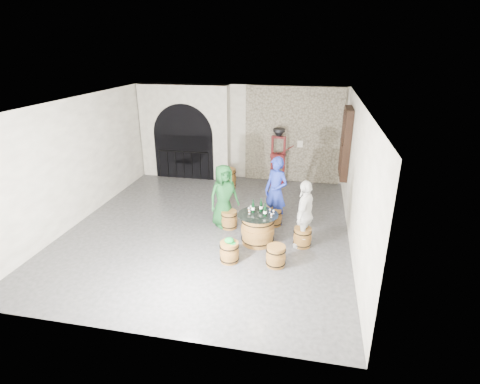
% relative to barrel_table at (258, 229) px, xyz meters
% --- Properties ---
extents(ground, '(8.00, 8.00, 0.00)m').
position_rel_barrel_table_xyz_m(ground, '(-1.34, 0.59, -0.37)').
color(ground, '#2D2E30').
rests_on(ground, ground).
extents(wall_back, '(8.00, 0.00, 8.00)m').
position_rel_barrel_table_xyz_m(wall_back, '(-1.34, 4.59, 1.23)').
color(wall_back, silver).
rests_on(wall_back, ground).
extents(wall_front, '(8.00, 0.00, 8.00)m').
position_rel_barrel_table_xyz_m(wall_front, '(-1.34, -3.41, 1.23)').
color(wall_front, silver).
rests_on(wall_front, ground).
extents(wall_left, '(0.00, 8.00, 8.00)m').
position_rel_barrel_table_xyz_m(wall_left, '(-4.84, 0.59, 1.23)').
color(wall_left, silver).
rests_on(wall_left, ground).
extents(wall_right, '(0.00, 8.00, 8.00)m').
position_rel_barrel_table_xyz_m(wall_right, '(2.16, 0.59, 1.23)').
color(wall_right, silver).
rests_on(wall_right, ground).
extents(ceiling, '(8.00, 8.00, 0.00)m').
position_rel_barrel_table_xyz_m(ceiling, '(-1.34, 0.59, 2.83)').
color(ceiling, beige).
rests_on(ceiling, wall_back).
extents(stone_facing_panel, '(3.20, 0.12, 3.18)m').
position_rel_barrel_table_xyz_m(stone_facing_panel, '(0.46, 4.53, 1.23)').
color(stone_facing_panel, gray).
rests_on(stone_facing_panel, ground).
extents(arched_opening, '(3.10, 0.60, 3.19)m').
position_rel_barrel_table_xyz_m(arched_opening, '(-3.24, 4.33, 1.21)').
color(arched_opening, silver).
rests_on(arched_opening, ground).
extents(shuttered_window, '(0.23, 1.10, 2.00)m').
position_rel_barrel_table_xyz_m(shuttered_window, '(2.04, 2.99, 1.43)').
color(shuttered_window, black).
rests_on(shuttered_window, wall_right).
extents(barrel_table, '(0.96, 0.96, 0.74)m').
position_rel_barrel_table_xyz_m(barrel_table, '(0.00, 0.00, 0.00)').
color(barrel_table, brown).
rests_on(barrel_table, ground).
extents(barrel_stool_left, '(0.43, 0.43, 0.47)m').
position_rel_barrel_table_xyz_m(barrel_stool_left, '(-0.84, 0.63, -0.14)').
color(barrel_stool_left, brown).
rests_on(barrel_stool_left, ground).
extents(barrel_stool_far, '(0.43, 0.43, 0.47)m').
position_rel_barrel_table_xyz_m(barrel_stool_far, '(0.27, 1.02, -0.14)').
color(barrel_stool_far, brown).
rests_on(barrel_stool_far, ground).
extents(barrel_stool_right, '(0.43, 0.43, 0.47)m').
position_rel_barrel_table_xyz_m(barrel_stool_right, '(1.05, 0.05, -0.14)').
color(barrel_stool_right, brown).
rests_on(barrel_stool_right, ground).
extents(barrel_stool_near_right, '(0.43, 0.43, 0.47)m').
position_rel_barrel_table_xyz_m(barrel_stool_near_right, '(0.54, -0.91, -0.14)').
color(barrel_stool_near_right, brown).
rests_on(barrel_stool_near_right, ground).
extents(barrel_stool_near_left, '(0.43, 0.43, 0.47)m').
position_rel_barrel_table_xyz_m(barrel_stool_near_left, '(-0.47, -0.94, -0.14)').
color(barrel_stool_near_left, brown).
rests_on(barrel_stool_near_left, ground).
extents(green_cap, '(0.25, 0.21, 0.11)m').
position_rel_barrel_table_xyz_m(green_cap, '(-0.47, -0.94, 0.14)').
color(green_cap, '#0B7E29').
rests_on(green_cap, barrel_stool_near_left).
extents(person_green, '(0.95, 0.93, 1.65)m').
position_rel_barrel_table_xyz_m(person_green, '(-1.00, 0.75, 0.46)').
color(person_green, '#13451D').
rests_on(person_green, ground).
extents(person_blue, '(0.79, 0.72, 1.81)m').
position_rel_barrel_table_xyz_m(person_blue, '(0.29, 1.11, 0.54)').
color(person_blue, navy).
rests_on(person_blue, ground).
extents(person_white, '(0.62, 1.03, 1.64)m').
position_rel_barrel_table_xyz_m(person_white, '(1.07, 0.05, 0.45)').
color(person_white, silver).
rests_on(person_white, ground).
extents(wine_bottle_left, '(0.08, 0.08, 0.32)m').
position_rel_barrel_table_xyz_m(wine_bottle_left, '(-0.13, 0.08, 0.51)').
color(wine_bottle_left, black).
rests_on(wine_bottle_left, barrel_table).
extents(wine_bottle_center, '(0.08, 0.08, 0.32)m').
position_rel_barrel_table_xyz_m(wine_bottle_center, '(0.17, -0.06, 0.51)').
color(wine_bottle_center, black).
rests_on(wine_bottle_center, barrel_table).
extents(wine_bottle_right, '(0.08, 0.08, 0.32)m').
position_rel_barrel_table_xyz_m(wine_bottle_right, '(0.04, 0.19, 0.51)').
color(wine_bottle_right, black).
rests_on(wine_bottle_right, barrel_table).
extents(tasting_glass_a, '(0.05, 0.05, 0.10)m').
position_rel_barrel_table_xyz_m(tasting_glass_a, '(-0.20, -0.02, 0.42)').
color(tasting_glass_a, '#BE6325').
rests_on(tasting_glass_a, barrel_table).
extents(tasting_glass_b, '(0.05, 0.05, 0.10)m').
position_rel_barrel_table_xyz_m(tasting_glass_b, '(0.35, 0.10, 0.42)').
color(tasting_glass_b, '#BE6325').
rests_on(tasting_glass_b, barrel_table).
extents(tasting_glass_c, '(0.05, 0.05, 0.10)m').
position_rel_barrel_table_xyz_m(tasting_glass_c, '(-0.21, 0.24, 0.42)').
color(tasting_glass_c, '#BE6325').
rests_on(tasting_glass_c, barrel_table).
extents(tasting_glass_d, '(0.05, 0.05, 0.10)m').
position_rel_barrel_table_xyz_m(tasting_glass_d, '(0.26, 0.16, 0.42)').
color(tasting_glass_d, '#BE6325').
rests_on(tasting_glass_d, barrel_table).
extents(tasting_glass_e, '(0.05, 0.05, 0.10)m').
position_rel_barrel_table_xyz_m(tasting_glass_e, '(0.32, -0.10, 0.42)').
color(tasting_glass_e, '#BE6325').
rests_on(tasting_glass_e, barrel_table).
extents(tasting_glass_f, '(0.05, 0.05, 0.10)m').
position_rel_barrel_table_xyz_m(tasting_glass_f, '(-0.24, 0.13, 0.42)').
color(tasting_glass_f, '#BE6325').
rests_on(tasting_glass_f, barrel_table).
extents(side_barrel, '(0.49, 0.49, 0.65)m').
position_rel_barrel_table_xyz_m(side_barrel, '(-1.50, 3.48, -0.05)').
color(side_barrel, brown).
rests_on(side_barrel, ground).
extents(corking_press, '(0.79, 0.48, 1.90)m').
position_rel_barrel_table_xyz_m(corking_press, '(0.03, 4.07, 0.74)').
color(corking_press, '#4A0C0C').
rests_on(corking_press, ground).
extents(control_box, '(0.18, 0.10, 0.22)m').
position_rel_barrel_table_xyz_m(control_box, '(0.71, 4.45, 0.98)').
color(control_box, silver).
rests_on(control_box, wall_back).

